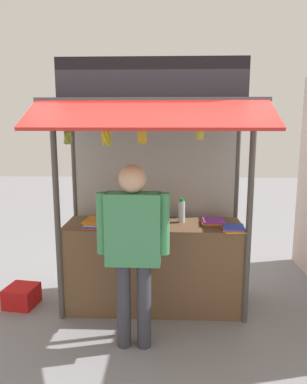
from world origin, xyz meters
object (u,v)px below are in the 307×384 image
magazine_stack_center (233,228)px  magazine_stack_front_right (137,226)px  water_bottle_right (141,210)px  vendor_person (133,241)px  banana_bunch_rightmost (142,135)px  plastic_crate (22,296)px  magazine_stack_far_left (97,223)px  banana_bunch_inner_right (68,137)px  banana_bunch_inner_left (200,132)px  water_bottle_rear_center (104,210)px  magazine_stack_mid_left (213,222)px  water_bottle_left (182,211)px  banana_bunch_leftmost (106,137)px

magazine_stack_center → magazine_stack_front_right: 0.99m
water_bottle_right → vendor_person: bearing=-91.2°
banana_bunch_rightmost → plastic_crate: (-1.40, 0.35, -1.81)m
magazine_stack_far_left → banana_bunch_inner_right: (-0.20, -0.28, 0.91)m
water_bottle_right → magazine_stack_front_right: water_bottle_right is taller
banana_bunch_inner_left → banana_bunch_inner_right: bearing=-180.0°
water_bottle_right → banana_bunch_rightmost: (0.04, -0.43, 0.82)m
magazine_stack_front_right → water_bottle_right: bearing=83.0°
water_bottle_rear_center → water_bottle_right: bearing=-16.7°
water_bottle_right → magazine_stack_far_left: 0.50m
magazine_stack_mid_left → banana_bunch_inner_left: size_ratio=1.04×
magazine_stack_far_left → magazine_stack_front_right: size_ratio=1.11×
water_bottle_rear_center → water_bottle_right: 0.46m
water_bottle_left → water_bottle_rear_center: bearing=175.0°
plastic_crate → water_bottle_left: bearing=4.2°
water_bottle_left → banana_bunch_inner_left: size_ratio=1.07×
banana_bunch_leftmost → water_bottle_rear_center: bearing=104.4°
vendor_person → banana_bunch_inner_left: bearing=-147.8°
banana_bunch_leftmost → plastic_crate: (-1.06, 0.35, -1.79)m
magazine_stack_far_left → banana_bunch_leftmost: bearing=-58.9°
water_bottle_left → vendor_person: 0.96m
magazine_stack_center → magazine_stack_front_right: magazine_stack_front_right is taller
magazine_stack_center → banana_bunch_inner_right: 1.87m
magazine_stack_mid_left → magazine_stack_far_left: 1.24m
water_bottle_right → banana_bunch_leftmost: (-0.29, -0.43, 0.80)m
banana_bunch_inner_right → vendor_person: banana_bunch_inner_right is taller
water_bottle_rear_center → banana_bunch_inner_right: bearing=-111.5°
magazine_stack_far_left → banana_bunch_inner_left: banana_bunch_inner_left is taller
banana_bunch_inner_left → vendor_person: size_ratio=0.15×
water_bottle_rear_center → banana_bunch_inner_left: 1.45m
magazine_stack_front_right → vendor_person: (0.02, -0.53, 0.01)m
magazine_stack_front_right → water_bottle_left: bearing=34.1°
magazine_stack_mid_left → banana_bunch_inner_left: 1.07m
magazine_stack_front_right → banana_bunch_inner_right: (-0.62, -0.16, 0.90)m
banana_bunch_leftmost → plastic_crate: bearing=161.7°
water_bottle_right → water_bottle_left: water_bottle_right is taller
water_bottle_right → banana_bunch_leftmost: bearing=-124.6°
water_bottle_left → banana_bunch_inner_right: bearing=-156.3°
banana_bunch_rightmost → banana_bunch_leftmost: same height
magazine_stack_mid_left → banana_bunch_leftmost: size_ratio=0.83×
water_bottle_left → vendor_person: vendor_person is taller
water_bottle_rear_center → vendor_person: size_ratio=0.15×
vendor_person → magazine_stack_front_right: bearing=-87.7°
water_bottle_rear_center → magazine_stack_far_left: water_bottle_rear_center is taller
banana_bunch_inner_right → vendor_person: bearing=-29.5°
banana_bunch_inner_left → water_bottle_right: bearing=143.5°
water_bottle_right → banana_bunch_inner_left: (0.57, -0.43, 0.85)m
magazine_stack_mid_left → magazine_stack_front_right: bearing=-163.1°
banana_bunch_rightmost → vendor_person: banana_bunch_rightmost is taller
magazine_stack_front_right → banana_bunch_rightmost: (0.07, -0.16, 0.92)m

